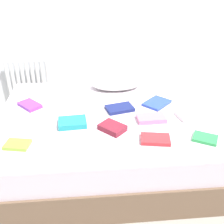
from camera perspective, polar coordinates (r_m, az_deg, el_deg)
The scene contains 14 objects.
ground_plane at distance 2.62m, azimuth 0.10°, elevation -9.74°, with size 8.00×8.00×0.00m, color #9E998E.
bed at distance 2.47m, azimuth 0.10°, elevation -5.28°, with size 2.00×1.50×0.50m.
radiator at distance 3.56m, azimuth -17.38°, elevation 6.74°, with size 0.54×0.04×0.52m.
pillow at distance 2.78m, azimuth 0.89°, elevation 6.14°, with size 0.50×0.28×0.12m, color white.
textbook_maroon at distance 2.09m, azimuth 0.08°, elevation -3.34°, with size 0.19×0.14×0.05m, color maroon.
textbook_lime at distance 2.04m, azimuth -19.48°, elevation -6.55°, with size 0.17×0.12×0.02m, color #8CC638.
textbook_teal at distance 2.18m, azimuth -8.41°, elevation -2.23°, with size 0.22×0.16×0.04m, color teal.
textbook_white at distance 2.36m, azimuth 15.99°, elevation -0.63°, with size 0.18×0.16×0.04m, color white.
textbook_red at distance 2.00m, azimuth 9.21°, elevation -5.73°, with size 0.21×0.14×0.03m, color red.
textbook_purple at distance 2.55m, azimuth -17.08°, elevation 1.42°, with size 0.21×0.13×0.03m, color purple.
textbook_green at distance 2.11m, azimuth 19.18°, elevation -5.30°, with size 0.17×0.13×0.02m, color green.
textbook_pink at distance 2.24m, azimuth 8.34°, elevation -1.35°, with size 0.23×0.13×0.04m, color pink.
textbook_blue at distance 2.51m, azimuth 9.50°, elevation 1.89°, with size 0.24×0.18×0.02m, color #2847B7.
textbook_navy at distance 2.38m, azimuth 1.64°, elevation 0.81°, with size 0.24×0.16×0.03m, color navy.
Camera 1 is at (-0.18, -2.03, 1.65)m, focal length 43.00 mm.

